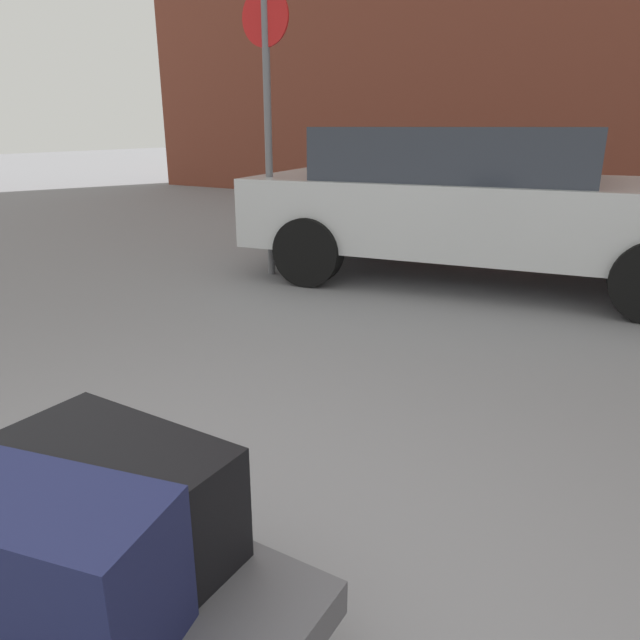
# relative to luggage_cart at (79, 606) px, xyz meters

# --- Properties ---
(luggage_cart) EXTENTS (1.17, 0.71, 0.34)m
(luggage_cart) POSITION_rel_luggage_cart_xyz_m (0.00, 0.00, 0.00)
(luggage_cart) COLOR #4C4C51
(luggage_cart) RESTS_ON ground_plane
(duffel_bag_navy_front_left) EXTENTS (0.57, 0.39, 0.35)m
(duffel_bag_navy_front_left) POSITION_rel_luggage_cart_xyz_m (0.11, -0.11, 0.25)
(duffel_bag_navy_front_left) COLOR #191E47
(duffel_bag_navy_front_left) RESTS_ON luggage_cart
(duffel_bag_black_rear_right) EXTENTS (0.62, 0.33, 0.33)m
(duffel_bag_black_rear_right) POSITION_rel_luggage_cart_xyz_m (0.01, 0.15, 0.24)
(duffel_bag_black_rear_right) COLOR black
(duffel_bag_black_rear_right) RESTS_ON luggage_cart
(parked_car) EXTENTS (4.52, 2.42, 1.42)m
(parked_car) POSITION_rel_luggage_cart_xyz_m (-0.47, 4.85, 0.49)
(parked_car) COLOR silver
(parked_car) RESTS_ON ground_plane
(no_parking_sign) EXTENTS (0.50, 0.07, 2.60)m
(no_parking_sign) POSITION_rel_luggage_cart_xyz_m (-2.24, 4.00, 1.33)
(no_parking_sign) COLOR slate
(no_parking_sign) RESTS_ON ground_plane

